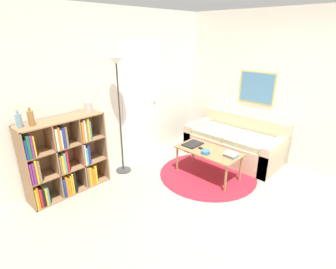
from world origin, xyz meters
TOP-DOWN VIEW (x-y plane):
  - ground_plane at (0.00, 0.00)m, footprint 14.00×14.00m
  - wall_back at (0.02, 2.62)m, footprint 7.02×0.11m
  - wall_right at (2.03, 1.30)m, footprint 0.08×5.60m
  - rug at (0.69, 1.19)m, footprint 1.59×1.59m
  - bookshelf at (-1.16, 2.41)m, footprint 1.16×0.34m
  - floor_lamp at (-0.20, 2.31)m, footprint 0.26×0.26m
  - couch at (1.62, 1.24)m, footprint 0.88×1.70m
  - coffee_table at (0.66, 1.18)m, footprint 0.52×1.02m
  - laptop at (0.66, 1.50)m, footprint 0.32×0.24m
  - bowl at (0.52, 1.14)m, footprint 0.14×0.14m
  - book_stack_on_table at (0.70, 0.80)m, footprint 0.16×0.19m
  - remote at (0.61, 1.26)m, footprint 0.08×0.17m
  - bottle_left at (-1.60, 2.43)m, footprint 0.07×0.07m
  - bottle_middle at (-1.48, 2.39)m, footprint 0.08×0.08m
  - vase_on_shelf at (-0.67, 2.41)m, footprint 0.12×0.12m

SIDE VIEW (x-z plane):
  - ground_plane at x=0.00m, z-range 0.00..0.00m
  - rug at x=0.69m, z-range 0.00..0.01m
  - couch at x=1.62m, z-range -0.11..0.65m
  - coffee_table at x=0.66m, z-range 0.18..0.64m
  - laptop at x=0.66m, z-range 0.46..0.48m
  - remote at x=0.61m, z-range 0.46..0.48m
  - bowl at x=0.52m, z-range 0.46..0.51m
  - book_stack_on_table at x=0.70m, z-range 0.46..0.52m
  - bookshelf at x=-1.16m, z-range -0.02..1.10m
  - vase_on_shelf at x=-0.67m, z-range 1.12..1.28m
  - bottle_left at x=-1.60m, z-range 1.10..1.32m
  - bottle_middle at x=-1.48m, z-range 1.10..1.34m
  - wall_back at x=0.02m, z-range -0.01..2.59m
  - wall_right at x=2.03m, z-range 0.00..2.60m
  - floor_lamp at x=-0.20m, z-range 0.59..2.47m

